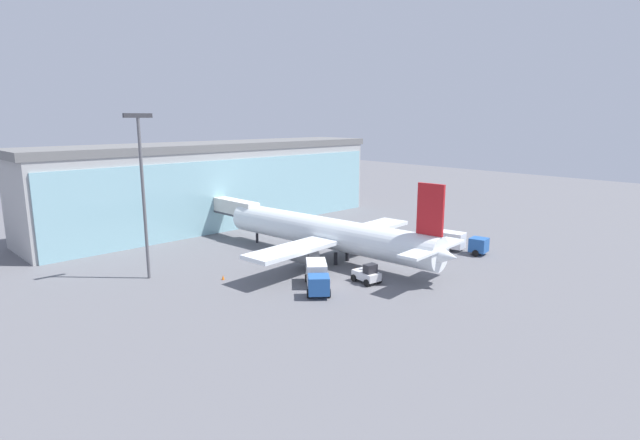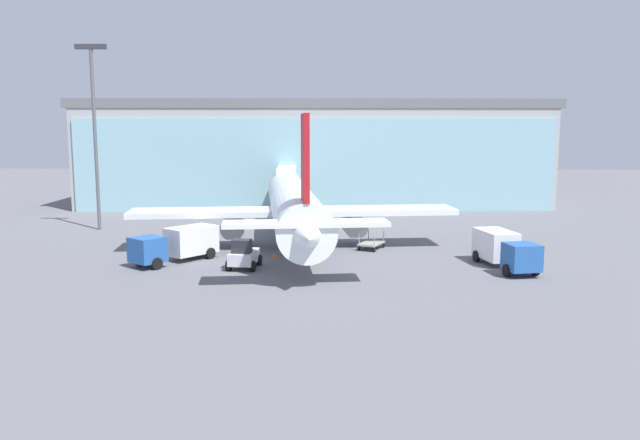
% 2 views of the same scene
% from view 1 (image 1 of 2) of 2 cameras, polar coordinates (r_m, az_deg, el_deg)
% --- Properties ---
extents(ground, '(240.00, 240.00, 0.00)m').
position_cam_1_polar(ground, '(62.35, 5.90, -5.73)').
color(ground, slate).
extents(terminal_building, '(64.53, 16.30, 14.36)m').
position_cam_1_polar(terminal_building, '(89.86, -11.85, 4.09)').
color(terminal_building, '#A6A6A6').
rests_on(terminal_building, ground).
extents(jet_bridge, '(2.88, 11.33, 5.96)m').
position_cam_1_polar(jet_bridge, '(79.92, -10.00, 1.36)').
color(jet_bridge, silver).
rests_on(jet_bridge, ground).
extents(apron_light_mast, '(3.20, 0.40, 19.00)m').
position_cam_1_polar(apron_light_mast, '(60.05, -19.62, 3.99)').
color(apron_light_mast, '#59595E').
rests_on(apron_light_mast, ground).
extents(airplane, '(28.97, 37.11, 11.45)m').
position_cam_1_polar(airplane, '(65.57, 1.06, -1.56)').
color(airplane, white).
rests_on(airplane, ground).
extents(catering_truck, '(6.22, 7.11, 2.65)m').
position_cam_1_polar(catering_truck, '(55.15, -0.33, -6.38)').
color(catering_truck, '#2659A5').
rests_on(catering_truck, ground).
extents(fuel_truck, '(3.67, 7.59, 2.65)m').
position_cam_1_polar(fuel_truck, '(72.89, 15.59, -2.36)').
color(fuel_truck, '#2659A5').
rests_on(fuel_truck, ground).
extents(baggage_cart, '(2.61, 3.21, 1.50)m').
position_cam_1_polar(baggage_cart, '(69.91, 6.27, -3.41)').
color(baggage_cart, '#9E998C').
rests_on(baggage_cart, ground).
extents(pushback_tug, '(2.44, 3.36, 2.30)m').
position_cam_1_polar(pushback_tug, '(57.46, 5.40, -6.21)').
color(pushback_tug, silver).
rests_on(pushback_tug, ground).
extents(safety_cone_nose, '(0.36, 0.36, 0.55)m').
position_cam_1_polar(safety_cone_nose, '(61.52, 4.05, -5.67)').
color(safety_cone_nose, orange).
rests_on(safety_cone_nose, ground).
extents(safety_cone_wingtip, '(0.36, 0.36, 0.55)m').
position_cam_1_polar(safety_cone_wingtip, '(59.52, -11.02, -6.45)').
color(safety_cone_wingtip, orange).
rests_on(safety_cone_wingtip, ground).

